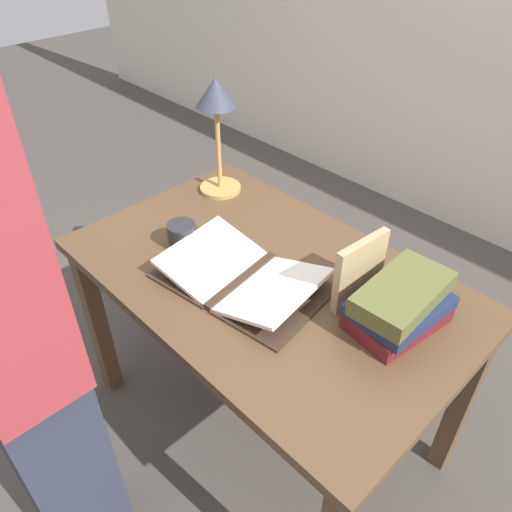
{
  "coord_description": "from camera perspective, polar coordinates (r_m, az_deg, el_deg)",
  "views": [
    {
      "loc": [
        0.82,
        -0.84,
        1.75
      ],
      "look_at": [
        -0.01,
        -0.03,
        0.84
      ],
      "focal_mm": 35.0,
      "sensor_mm": 36.0,
      "label": 1
    }
  ],
  "objects": [
    {
      "name": "ground_plane",
      "position": [
        2.11,
        0.97,
        -18.05
      ],
      "size": [
        12.0,
        12.0,
        0.0
      ],
      "primitive_type": "plane",
      "color": "#47423D"
    },
    {
      "name": "reading_desk",
      "position": [
        1.61,
        1.22,
        -4.94
      ],
      "size": [
        1.25,
        0.78,
        0.76
      ],
      "color": "brown",
      "rests_on": "ground_plane"
    },
    {
      "name": "open_book",
      "position": [
        1.49,
        -1.64,
        -2.43
      ],
      "size": [
        0.54,
        0.38,
        0.07
      ],
      "rotation": [
        0.0,
        0.0,
        0.14
      ],
      "color": "#38281E",
      "rests_on": "reading_desk"
    },
    {
      "name": "book_stack_tall",
      "position": [
        1.39,
        16.13,
        -5.41
      ],
      "size": [
        0.21,
        0.3,
        0.14
      ],
      "color": "maroon",
      "rests_on": "reading_desk"
    },
    {
      "name": "book_standing_upright",
      "position": [
        1.42,
        11.75,
        -1.68
      ],
      "size": [
        0.04,
        0.19,
        0.21
      ],
      "rotation": [
        0.0,
        0.0,
        -0.08
      ],
      "color": "tan",
      "rests_on": "reading_desk"
    },
    {
      "name": "reading_lamp",
      "position": [
        1.82,
        -4.53,
        16.14
      ],
      "size": [
        0.16,
        0.16,
        0.43
      ],
      "color": "tan",
      "rests_on": "reading_desk"
    },
    {
      "name": "coffee_mug",
      "position": [
        1.64,
        -8.41,
        2.32
      ],
      "size": [
        0.09,
        0.11,
        0.09
      ],
      "rotation": [
        0.0,
        0.0,
        1.05
      ],
      "color": "#28282D",
      "rests_on": "reading_desk"
    },
    {
      "name": "person_reader",
      "position": [
        1.24,
        -26.1,
        -10.11
      ],
      "size": [
        0.36,
        0.21,
        1.82
      ],
      "rotation": [
        0.0,
        0.0,
        3.14
      ],
      "color": "#2D3342",
      "rests_on": "ground_plane"
    }
  ]
}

